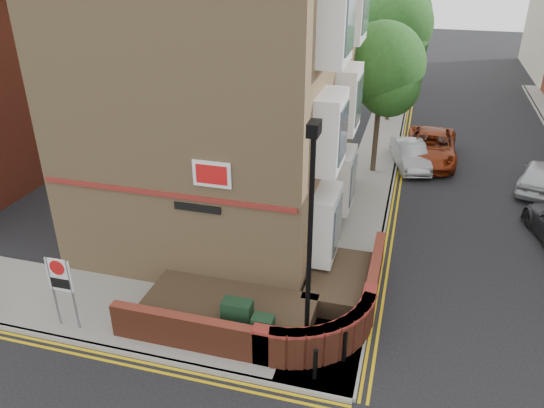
{
  "coord_description": "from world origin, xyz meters",
  "views": [
    {
      "loc": [
        3.61,
        -9.26,
        9.86
      ],
      "look_at": [
        -0.1,
        4.0,
        2.9
      ],
      "focal_mm": 35.0,
      "sensor_mm": 36.0,
      "label": 1
    }
  ],
  "objects_px": {
    "utility_cabinet_large": "(238,320)",
    "lamppost": "(310,248)",
    "zone_sign": "(60,281)",
    "silver_car_near": "(410,155)"
  },
  "relations": [
    {
      "from": "lamppost",
      "to": "zone_sign",
      "type": "xyz_separation_m",
      "value": [
        -6.6,
        -0.7,
        -1.7
      ]
    },
    {
      "from": "utility_cabinet_large",
      "to": "zone_sign",
      "type": "height_order",
      "value": "zone_sign"
    },
    {
      "from": "utility_cabinet_large",
      "to": "lamppost",
      "type": "bearing_deg",
      "value": -3.01
    },
    {
      "from": "lamppost",
      "to": "utility_cabinet_large",
      "type": "xyz_separation_m",
      "value": [
        -1.9,
        0.1,
        -2.62
      ]
    },
    {
      "from": "zone_sign",
      "to": "silver_car_near",
      "type": "relative_size",
      "value": 0.59
    },
    {
      "from": "utility_cabinet_large",
      "to": "zone_sign",
      "type": "bearing_deg",
      "value": -170.31
    },
    {
      "from": "lamppost",
      "to": "silver_car_near",
      "type": "bearing_deg",
      "value": 81.84
    },
    {
      "from": "lamppost",
      "to": "silver_car_near",
      "type": "distance_m",
      "value": 14.35
    },
    {
      "from": "utility_cabinet_large",
      "to": "silver_car_near",
      "type": "distance_m",
      "value": 14.39
    },
    {
      "from": "utility_cabinet_large",
      "to": "silver_car_near",
      "type": "height_order",
      "value": "utility_cabinet_large"
    }
  ]
}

